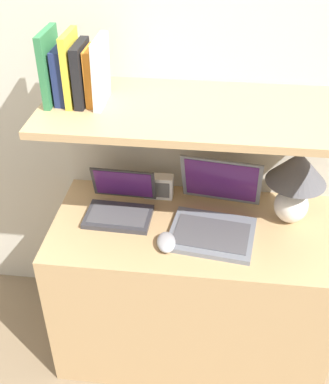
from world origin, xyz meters
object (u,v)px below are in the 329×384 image
(book_black, at_px, (82,73))
(book_white, at_px, (101,72))
(book_green, at_px, (50,67))
(book_yellow, at_px, (71,68))
(book_navy, at_px, (62,75))
(table_lamp, at_px, (296,178))
(laptop_large, at_px, (215,216))
(computer_mouse, at_px, (166,242))
(router_box, at_px, (159,186))
(laptop_small, at_px, (120,206))
(book_orange, at_px, (92,76))

(book_black, height_order, book_white, book_white)
(book_green, height_order, book_yellow, book_green)
(book_navy, relative_size, book_yellow, 0.78)
(book_navy, distance_m, book_yellow, 0.04)
(table_lamp, distance_m, laptop_large, 0.34)
(computer_mouse, xyz_separation_m, router_box, (-0.07, 0.32, 0.03))
(laptop_small, height_order, book_black, book_black)
(router_box, bearing_deg, laptop_large, -36.38)
(book_green, distance_m, book_yellow, 0.08)
(laptop_large, distance_m, book_white, 0.70)
(laptop_large, distance_m, book_yellow, 0.77)
(table_lamp, relative_size, book_black, 1.48)
(computer_mouse, height_order, book_orange, book_orange)
(laptop_large, relative_size, book_navy, 2.06)
(book_orange, relative_size, book_white, 0.85)
(laptop_large, relative_size, book_yellow, 1.62)
(laptop_small, distance_m, book_navy, 0.57)
(book_green, bearing_deg, table_lamp, 1.54)
(router_box, height_order, book_green, book_green)
(computer_mouse, height_order, router_box, router_box)
(book_black, bearing_deg, book_navy, 180.00)
(laptop_large, height_order, book_white, book_white)
(router_box, xyz_separation_m, book_orange, (-0.21, -0.12, 0.53))
(table_lamp, relative_size, book_green, 1.25)
(book_navy, bearing_deg, laptop_small, -5.02)
(laptop_large, height_order, book_black, book_black)
(book_navy, relative_size, book_white, 0.84)
(book_orange, distance_m, book_white, 0.04)
(router_box, distance_m, book_orange, 0.59)
(table_lamp, distance_m, computer_mouse, 0.55)
(laptop_large, bearing_deg, book_green, 174.61)
(table_lamp, xyz_separation_m, book_navy, (-0.87, -0.02, 0.38))
(table_lamp, distance_m, book_orange, 0.85)
(laptop_small, xyz_separation_m, book_black, (-0.11, 0.02, 0.55))
(laptop_large, distance_m, book_navy, 0.78)
(laptop_small, height_order, book_green, book_green)
(router_box, distance_m, book_navy, 0.63)
(laptop_large, distance_m, book_green, 0.83)
(computer_mouse, distance_m, book_black, 0.68)
(computer_mouse, bearing_deg, book_green, 155.72)
(router_box, bearing_deg, book_yellow, -156.65)
(computer_mouse, xyz_separation_m, book_green, (-0.43, 0.19, 0.59))
(book_green, bearing_deg, laptop_small, -4.11)
(book_green, bearing_deg, book_orange, 0.00)
(router_box, bearing_deg, table_lamp, -10.34)
(book_navy, xyz_separation_m, book_orange, (0.11, 0.00, 0.00))
(table_lamp, bearing_deg, book_orange, -178.16)
(book_green, relative_size, book_navy, 1.30)
(laptop_large, distance_m, book_orange, 0.70)
(computer_mouse, bearing_deg, table_lamp, 24.70)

